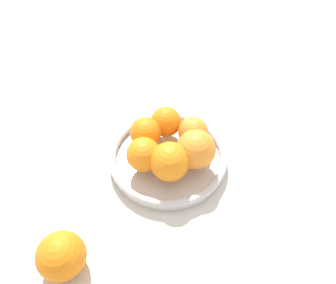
% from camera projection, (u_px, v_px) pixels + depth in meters
% --- Properties ---
extents(ground_plane, '(4.00, 4.00, 0.00)m').
position_uv_depth(ground_plane, '(168.00, 162.00, 0.73)').
color(ground_plane, beige).
extents(fruit_bowl, '(0.26, 0.26, 0.03)m').
position_uv_depth(fruit_bowl, '(168.00, 157.00, 0.72)').
color(fruit_bowl, silver).
rests_on(fruit_bowl, ground_plane).
extents(orange_pile, '(0.18, 0.19, 0.08)m').
position_uv_depth(orange_pile, '(171.00, 144.00, 0.67)').
color(orange_pile, orange).
rests_on(orange_pile, fruit_bowl).
extents(stray_orange, '(0.08, 0.08, 0.08)m').
position_uv_depth(stray_orange, '(61.00, 256.00, 0.55)').
color(stray_orange, orange).
rests_on(stray_orange, ground_plane).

